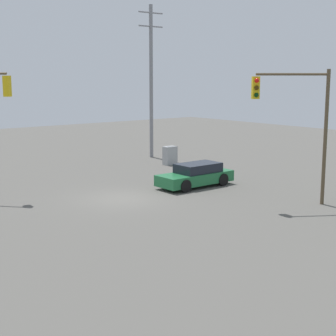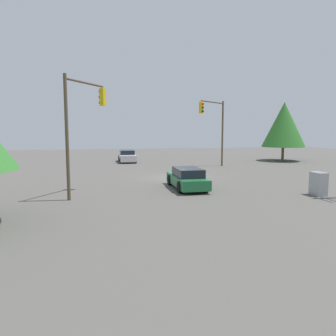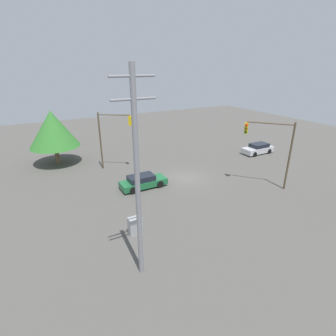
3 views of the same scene
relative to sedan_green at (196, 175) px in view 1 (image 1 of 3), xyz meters
The scene contains 5 objects.
ground_plane 5.08m from the sedan_green, ahead, with size 80.00×80.00×0.00m, color #54514C.
sedan_green is the anchor object (origin of this frame).
traffic_signal_cross 7.46m from the sedan_green, 97.90° to the left, with size 3.29×2.22×6.61m.
utility_pole_tall 12.72m from the sedan_green, 114.15° to the right, with size 2.20×0.28×11.63m.
electrical_cabinet 7.69m from the sedan_green, 117.85° to the right, with size 0.95×0.58×1.33m, color #9EA0A3.
Camera 1 is at (14.44, 21.77, 6.21)m, focal length 55.00 mm.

